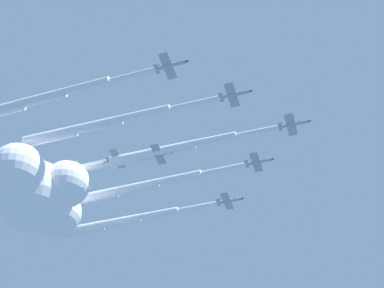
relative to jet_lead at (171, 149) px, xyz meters
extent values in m
cylinder|color=#9EA3AD|center=(-0.52, -37.88, 0.03)|extent=(1.30, 9.01, 1.23)
cone|color=#1959A5|center=(-0.56, -42.93, 0.03)|extent=(1.18, 1.31, 1.17)
cylinder|color=black|center=(-0.48, -33.13, 0.03)|extent=(0.93, 0.61, 0.93)
ellipsoid|color=black|center=(-0.47, -39.86, 0.49)|extent=(0.86, 1.91, 0.77)
cube|color=#9EA3AD|center=(-0.52, -37.34, -0.02)|extent=(8.37, 2.76, 1.24)
cube|color=#1959A5|center=(3.31, -37.37, -0.46)|extent=(0.72, 2.31, 0.19)
cube|color=#1959A5|center=(-4.33, -37.31, 0.55)|extent=(0.72, 2.31, 0.19)
cube|color=#9EA3AD|center=(-0.49, -34.10, 0.03)|extent=(3.19, 1.12, 0.52)
cube|color=#1959A5|center=(-0.36, -34.10, 0.97)|extent=(0.38, 1.40, 1.90)
cylinder|color=white|center=(-0.43, -26.31, 0.03)|extent=(1.69, 15.01, 1.57)
cylinder|color=white|center=(-0.63, -13.26, 0.07)|extent=(2.47, 15.02, 2.36)
cylinder|color=white|center=(-0.12, -0.22, 0.01)|extent=(3.26, 15.03, 3.14)
cylinder|color=white|center=(0.42, 12.82, -0.04)|extent=(4.04, 15.03, 3.93)
cylinder|color=#9EA3AD|center=(15.11, -24.32, 1.12)|extent=(1.53, 9.03, 1.25)
cone|color=#1959A5|center=(14.95, -29.37, 1.12)|extent=(1.23, 1.34, 1.19)
cylinder|color=black|center=(15.26, -19.57, 1.12)|extent=(0.96, 0.63, 0.94)
ellipsoid|color=black|center=(15.12, -26.30, 1.58)|extent=(0.91, 1.93, 0.79)
cube|color=#9EA3AD|center=(15.12, -23.78, 1.07)|extent=(8.41, 2.96, 1.40)
cube|color=#1959A5|center=(18.93, -23.90, 0.56)|extent=(0.78, 2.32, 0.20)
cube|color=#1959A5|center=(11.33, -23.66, 1.71)|extent=(0.78, 2.32, 0.20)
cube|color=#9EA3AD|center=(15.23, -20.54, 1.12)|extent=(3.21, 1.20, 0.58)
cube|color=#1959A5|center=(15.37, -20.55, 2.05)|extent=(0.45, 1.41, 1.90)
cylinder|color=white|center=(15.51, -11.68, 1.12)|extent=(2.14, 17.52, 1.59)
cylinder|color=white|center=(15.69, 3.53, 1.16)|extent=(2.94, 17.55, 2.39)
cylinder|color=white|center=(16.57, 18.70, 1.10)|extent=(3.73, 17.57, 3.19)
cylinder|color=white|center=(17.48, 33.88, 1.03)|extent=(4.53, 17.60, 3.99)
cylinder|color=#9EA3AD|center=(-15.65, -23.77, 1.75)|extent=(1.36, 9.01, 1.26)
cone|color=#1959A5|center=(-15.70, -28.82, 1.75)|extent=(1.21, 1.31, 1.19)
cylinder|color=black|center=(-15.59, -19.02, 1.75)|extent=(0.95, 0.61, 0.94)
ellipsoid|color=black|center=(-15.59, -25.75, 2.21)|extent=(0.88, 1.91, 0.79)
cube|color=#9EA3AD|center=(-15.65, -23.23, 1.70)|extent=(8.35, 2.79, 1.44)
cube|color=#1959A5|center=(-11.83, -23.27, 1.17)|extent=(0.73, 2.31, 0.21)
cube|color=#1959A5|center=(-19.44, -23.18, 2.36)|extent=(0.73, 2.31, 0.21)
cube|color=#9EA3AD|center=(-15.60, -19.99, 1.75)|extent=(3.19, 1.14, 0.60)
cube|color=#1959A5|center=(-15.46, -19.99, 2.68)|extent=(0.43, 1.40, 1.90)
cylinder|color=white|center=(-15.50, -11.14, 1.75)|extent=(1.79, 17.44, 1.60)
cylinder|color=white|center=(-15.63, 4.02, 1.79)|extent=(2.59, 17.45, 2.40)
cylinder|color=white|center=(-15.05, 19.17, 1.73)|extent=(3.39, 17.46, 3.20)
cylinder|color=white|center=(-14.45, 34.32, 1.66)|extent=(4.19, 17.47, 4.00)
cylinder|color=#9EA3AD|center=(30.74, -10.76, -0.78)|extent=(1.46, 9.03, 1.24)
cone|color=#1959A5|center=(30.61, -15.81, -0.78)|extent=(1.21, 1.33, 1.17)
cylinder|color=black|center=(30.85, -6.01, -0.78)|extent=(0.94, 0.62, 0.93)
ellipsoid|color=black|center=(30.75, -12.74, -0.32)|extent=(0.89, 1.92, 0.77)
cube|color=#9EA3AD|center=(30.74, -10.22, -0.83)|extent=(8.41, 2.90, 1.25)
cube|color=#1959A5|center=(34.57, -10.31, -1.27)|extent=(0.76, 2.32, 0.19)
cube|color=#1959A5|center=(26.94, -10.12, -0.25)|extent=(0.76, 2.32, 0.19)
cube|color=#9EA3AD|center=(30.83, -6.98, -0.78)|extent=(3.21, 1.18, 0.52)
cube|color=#1959A5|center=(30.96, -6.98, 0.16)|extent=(0.41, 1.41, 1.90)
cylinder|color=white|center=(31.04, 1.53, -0.78)|extent=(1.98, 16.68, 1.57)
cylinder|color=white|center=(31.10, 16.01, -0.74)|extent=(2.77, 16.70, 2.36)
cylinder|color=white|center=(31.86, 30.47, -0.79)|extent=(3.55, 16.72, 3.15)
cylinder|color=white|center=(32.65, 44.94, -0.85)|extent=(4.34, 16.74, 3.93)
cylinder|color=#9EA3AD|center=(-30.77, -9.65, 2.12)|extent=(1.55, 9.04, 1.26)
cone|color=#1959A5|center=(-30.93, -14.70, 2.12)|extent=(1.24, 1.34, 1.20)
cylinder|color=black|center=(-30.62, -4.90, 2.12)|extent=(0.97, 0.63, 0.95)
ellipsoid|color=black|center=(-30.76, -11.63, 2.59)|extent=(0.92, 1.93, 0.79)
cube|color=#9EA3AD|center=(-30.76, -9.11, 2.07)|extent=(8.40, 2.96, 1.49)
cube|color=#1959A5|center=(-26.95, -9.23, 1.53)|extent=(0.78, 2.32, 0.21)
cube|color=#1959A5|center=(-34.55, -8.99, 2.76)|extent=(0.78, 2.32, 0.21)
cube|color=#9EA3AD|center=(-30.65, -5.87, 2.12)|extent=(3.21, 1.20, 0.61)
cube|color=#1959A5|center=(-30.50, -5.87, 3.06)|extent=(0.47, 1.41, 1.89)
cylinder|color=white|center=(-30.40, 2.26, 2.12)|extent=(2.11, 15.84, 1.61)
cylinder|color=white|center=(-30.25, 16.00, 2.17)|extent=(2.91, 15.86, 2.41)
cylinder|color=white|center=(-29.41, 29.72, 2.11)|extent=(3.71, 15.89, 3.21)
cylinder|color=white|center=(-28.54, 43.43, 2.04)|extent=(4.51, 15.91, 4.02)
cylinder|color=#9EA3AD|center=(0.23, 3.64, -0.87)|extent=(1.38, 9.02, 1.24)
cone|color=#1959A5|center=(0.16, -1.41, -0.87)|extent=(1.20, 1.32, 1.18)
cylinder|color=black|center=(0.30, 8.39, -0.87)|extent=(0.94, 0.61, 0.93)
ellipsoid|color=black|center=(0.27, 1.66, -0.40)|extent=(0.88, 1.91, 0.78)
cube|color=#9EA3AD|center=(0.23, 4.18, -0.92)|extent=(8.38, 2.83, 1.30)
cube|color=#1959A5|center=(4.06, 4.12, -1.38)|extent=(0.74, 2.31, 0.20)
cube|color=#1959A5|center=(-3.57, 4.23, -0.32)|extent=(0.74, 2.31, 0.20)
cube|color=#9EA3AD|center=(0.29, 7.42, -0.87)|extent=(3.20, 1.15, 0.54)
cube|color=#1959A5|center=(0.42, 7.41, 0.07)|extent=(0.40, 1.41, 1.90)
cylinder|color=white|center=(0.42, 16.15, -0.87)|extent=(1.84, 17.20, 1.58)
cylinder|color=white|center=(0.35, 31.09, -0.83)|extent=(2.63, 17.21, 2.37)
cylinder|color=white|center=(0.99, 46.02, -0.88)|extent=(3.42, 17.22, 3.16)
cylinder|color=#9EA3AD|center=(0.48, 17.48, 0.86)|extent=(1.51, 9.03, 1.25)
cone|color=#1959A5|center=(0.34, 12.43, 0.86)|extent=(1.22, 1.33, 1.19)
cylinder|color=black|center=(0.62, 22.23, 0.86)|extent=(0.95, 0.63, 0.94)
ellipsoid|color=black|center=(0.49, 15.50, 1.32)|extent=(0.91, 1.92, 0.78)
cube|color=#9EA3AD|center=(0.49, 18.02, 0.81)|extent=(8.41, 2.94, 1.37)
cube|color=#1959A5|center=(4.31, 17.91, 0.32)|extent=(0.77, 2.32, 0.20)
cube|color=#1959A5|center=(-3.31, 18.13, 1.44)|extent=(0.77, 2.32, 0.20)
cube|color=#9EA3AD|center=(0.59, 21.26, 0.86)|extent=(3.21, 1.19, 0.57)
cube|color=#1959A5|center=(0.73, 21.25, 1.80)|extent=(0.44, 1.41, 1.90)
cylinder|color=white|center=(0.84, 29.77, 0.86)|extent=(2.07, 16.71, 1.59)
cylinder|color=white|center=(0.97, 44.27, 0.90)|extent=(2.87, 16.73, 2.38)
cylinder|color=white|center=(1.80, 58.75, 0.84)|extent=(3.66, 16.76, 3.18)
cylinder|color=#9EA3AD|center=(0.73, 31.32, -0.16)|extent=(1.46, 9.03, 1.23)
cone|color=#1959A5|center=(0.60, 26.27, -0.16)|extent=(1.20, 1.33, 1.17)
cylinder|color=black|center=(0.86, 36.07, -0.16)|extent=(0.94, 0.62, 0.92)
ellipsoid|color=black|center=(0.74, 29.34, 0.30)|extent=(0.89, 1.92, 0.77)
cube|color=#9EA3AD|center=(0.74, 31.86, -0.21)|extent=(8.42, 2.92, 1.19)
cube|color=#1959A5|center=(4.57, 31.76, -0.62)|extent=(0.77, 2.32, 0.19)
cube|color=#1959A5|center=(-3.07, 31.96, 0.34)|extent=(0.77, 2.32, 0.19)
cube|color=#9EA3AD|center=(0.83, 35.10, -0.16)|extent=(3.22, 1.18, 0.50)
cube|color=#1959A5|center=(0.95, 35.09, 0.78)|extent=(0.39, 1.41, 1.90)
cylinder|color=white|center=(1.06, 44.00, -0.16)|extent=(2.03, 17.61, 1.56)
cylinder|color=white|center=(1.17, 59.29, -0.12)|extent=(2.81, 17.63, 2.35)
sphere|color=white|center=(-1.12, 44.30, -9.58)|extent=(23.02, 23.02, 23.02)
sphere|color=white|center=(-13.20, 43.99, -8.81)|extent=(17.27, 17.27, 17.27)
sphere|color=white|center=(10.08, 42.48, -8.72)|extent=(16.11, 16.11, 16.11)
sphere|color=white|center=(-0.79, 34.15, -6.67)|extent=(14.96, 14.96, 14.96)
sphere|color=white|center=(-1.10, 44.78, -2.90)|extent=(12.66, 12.66, 12.66)
camera|label=1|loc=(-127.09, -44.55, -115.04)|focal=53.57mm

